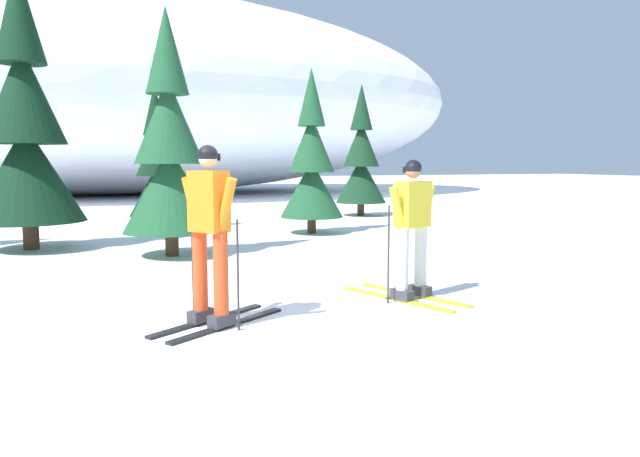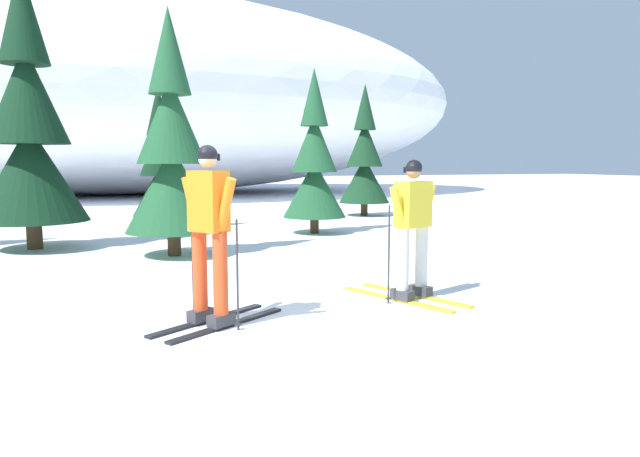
% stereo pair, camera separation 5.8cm
% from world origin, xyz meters
% --- Properties ---
extents(ground_plane, '(120.00, 120.00, 0.00)m').
position_xyz_m(ground_plane, '(0.00, 0.00, 0.00)').
color(ground_plane, white).
extents(skier_yellow_jacket, '(1.05, 1.76, 1.72)m').
position_xyz_m(skier_yellow_jacket, '(2.04, 0.73, 0.90)').
color(skier_yellow_jacket, gold).
rests_on(skier_yellow_jacket, ground).
extents(skier_orange_jacket, '(1.53, 1.19, 1.86)m').
position_xyz_m(skier_orange_jacket, '(-0.47, 0.42, 0.98)').
color(skier_orange_jacket, black).
rests_on(skier_orange_jacket, ground).
extents(pine_tree_center_left, '(2.08, 2.08, 5.38)m').
position_xyz_m(pine_tree_center_left, '(-2.80, 6.96, 2.25)').
color(pine_tree_center_left, '#47301E').
rests_on(pine_tree_center_left, ground).
extents(pine_tree_center, '(1.69, 1.69, 4.39)m').
position_xyz_m(pine_tree_center, '(-0.33, 5.19, 1.84)').
color(pine_tree_center, '#47301E').
rests_on(pine_tree_center, ground).
extents(pine_tree_center_right, '(1.38, 1.38, 3.57)m').
position_xyz_m(pine_tree_center_right, '(-0.18, 9.43, 1.49)').
color(pine_tree_center_right, '#47301E').
rests_on(pine_tree_center_right, ground).
extents(pine_tree_right, '(1.49, 1.49, 3.86)m').
position_xyz_m(pine_tree_right, '(3.17, 7.45, 1.61)').
color(pine_tree_right, '#47301E').
rests_on(pine_tree_right, ground).
extents(pine_tree_far_right, '(1.58, 1.58, 4.10)m').
position_xyz_m(pine_tree_far_right, '(6.17, 11.20, 1.71)').
color(pine_tree_far_right, '#47301E').
rests_on(pine_tree_far_right, ground).
extents(snow_ridge_background, '(38.02, 21.00, 10.08)m').
position_xyz_m(snow_ridge_background, '(-0.95, 27.12, 5.04)').
color(snow_ridge_background, white).
rests_on(snow_ridge_background, ground).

